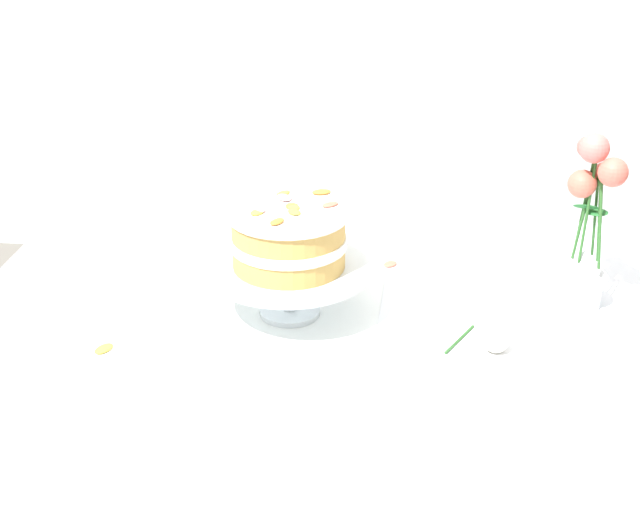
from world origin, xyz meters
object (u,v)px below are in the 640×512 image
Objects in this scene: flower_vase at (588,232)px; fallen_rose at (495,339)px; cake_stand at (290,273)px; layer_cake at (289,235)px; dining_table at (338,369)px.

flower_vase is 0.28m from fallen_rose.
cake_stand is 0.38m from fallen_rose.
layer_cake is 0.63× the size of flower_vase.
cake_stand is 0.87× the size of flower_vase.
dining_table is 4.20× the size of flower_vase.
layer_cake is at bearing -171.31° from flower_vase.
layer_cake is at bearing 164.75° from fallen_rose.
dining_table is 6.72× the size of layer_cake.
cake_stand is at bearing 160.18° from dining_table.
fallen_rose reaches higher than dining_table.
fallen_rose is (-0.17, -0.18, -0.13)m from flower_vase.
dining_table is 0.20m from cake_stand.
layer_cake reaches higher than dining_table.
flower_vase reaches higher than layer_cake.
cake_stand is 2.67× the size of fallen_rose.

